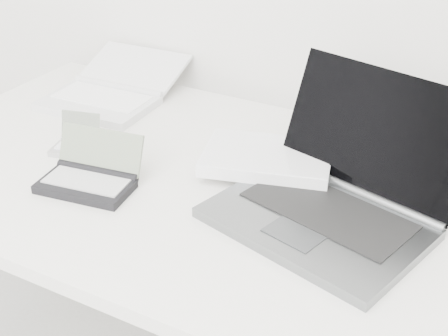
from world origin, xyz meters
The scene contains 5 objects.
desk centered at (0.00, 1.55, 0.68)m, with size 1.60×0.80×0.73m.
laptop_large centered at (0.13, 1.57, 0.77)m, with size 0.56×0.44×0.24m.
netbook_open_white centered at (-0.52, 1.78, 0.75)m, with size 0.29×0.37×0.08m.
pda_silver centered at (-0.41, 1.52, 0.75)m, with size 0.11×0.11×0.08m.
palmtop_charcoal centered at (-0.28, 1.41, 0.75)m, with size 0.20×0.17×0.10m.
Camera 1 is at (0.47, 0.59, 1.39)m, focal length 50.00 mm.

